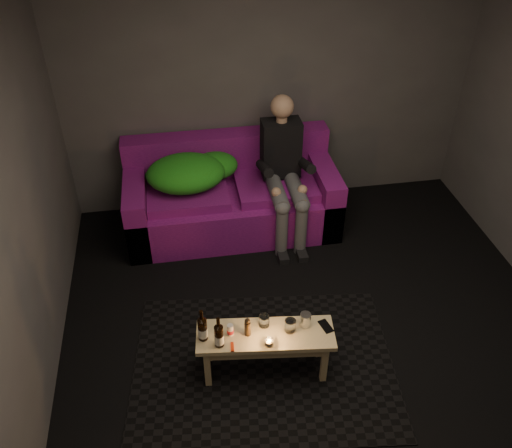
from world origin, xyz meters
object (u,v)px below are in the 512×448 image
(coffee_table, at_px, (265,340))
(beer_bottle_a, at_px, (203,329))
(sofa, at_px, (231,197))
(person, at_px, (284,168))
(beer_bottle_b, at_px, (219,335))
(steel_cup, at_px, (305,320))

(coffee_table, xyz_separation_m, beer_bottle_a, (-0.44, 0.03, 0.17))
(sofa, relative_size, person, 1.50)
(coffee_table, relative_size, beer_bottle_a, 3.72)
(coffee_table, bearing_deg, sofa, 90.10)
(sofa, distance_m, person, 0.64)
(person, bearing_deg, coffee_table, -105.90)
(beer_bottle_a, distance_m, beer_bottle_b, 0.13)
(coffee_table, bearing_deg, steel_cup, 6.11)
(beer_bottle_a, height_order, beer_bottle_b, beer_bottle_a)
(beer_bottle_a, xyz_separation_m, beer_bottle_b, (0.11, -0.08, -0.00))
(sofa, xyz_separation_m, beer_bottle_a, (-0.43, -1.83, 0.19))
(person, distance_m, beer_bottle_a, 1.92)
(steel_cup, bearing_deg, beer_bottle_a, -179.84)
(sofa, relative_size, steel_cup, 18.70)
(coffee_table, height_order, beer_bottle_b, beer_bottle_b)
(coffee_table, height_order, steel_cup, steel_cup)
(beer_bottle_b, relative_size, steel_cup, 2.43)
(sofa, bearing_deg, steel_cup, -80.75)
(beer_bottle_b, distance_m, steel_cup, 0.63)
(person, xyz_separation_m, coffee_table, (-0.48, -1.70, -0.37))
(sofa, height_order, beer_bottle_b, sofa)
(beer_bottle_a, distance_m, steel_cup, 0.73)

